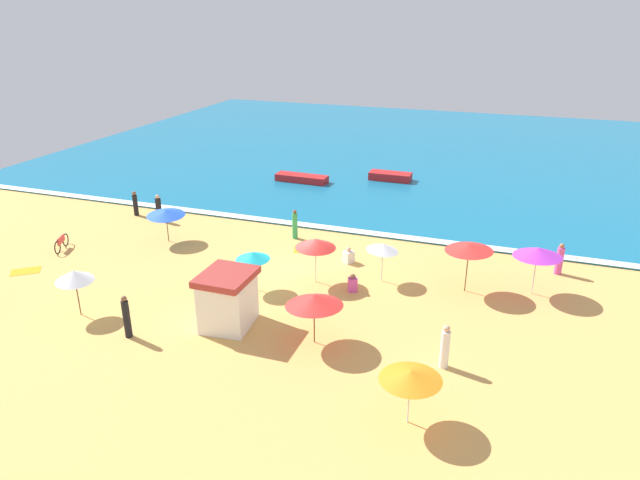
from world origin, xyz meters
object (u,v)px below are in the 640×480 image
object	(u,v)px
beachgoer_1	(353,284)
small_boat_1	(390,176)
beach_umbrella_1	(411,375)
lifeguard_cabana	(228,299)
small_boat_0	(302,178)
beach_umbrella_3	(383,247)
beachgoer_2	(445,347)
beach_umbrella_5	(74,276)
beachgoer_0	(348,256)
beach_umbrella_0	(469,247)
beach_umbrella_2	(538,252)
beach_umbrella_9	(253,256)
beach_umbrella_8	(314,300)
beachgoer_7	(135,204)
beachgoer_4	(295,225)
parked_bicycle	(61,243)
beachgoer_3	(560,260)
beach_umbrella_6	(166,213)
beachgoer_6	(159,209)
beach_umbrella_4	(316,243)
beachgoer_5	(127,317)

from	to	relation	value
beachgoer_1	small_boat_1	bearing A→B (deg)	97.61
beach_umbrella_1	small_boat_1	size ratio (longest dim) A/B	0.68
lifeguard_cabana	small_boat_0	xyz separation A→B (m)	(-4.63, 20.34, -0.84)
beach_umbrella_3	beachgoer_2	xyz separation A→B (m)	(3.85, -6.20, -0.93)
small_boat_1	beach_umbrella_5	bearing A→B (deg)	-108.06
beachgoer_2	small_boat_1	world-z (taller)	beachgoer_2
beach_umbrella_3	beachgoer_0	distance (m)	2.98
beach_umbrella_0	small_boat_0	world-z (taller)	beach_umbrella_0
beach_umbrella_3	beach_umbrella_5	world-z (taller)	beach_umbrella_5
beach_umbrella_2	beach_umbrella_9	size ratio (longest dim) A/B	1.37
beach_umbrella_8	small_boat_1	distance (m)	23.22
lifeguard_cabana	beachgoer_2	distance (m)	8.85
beach_umbrella_5	beachgoer_7	bearing A→B (deg)	115.55
beach_umbrella_3	beachgoer_1	world-z (taller)	beach_umbrella_3
beach_umbrella_0	beachgoer_1	size ratio (longest dim) A/B	2.80
beach_umbrella_3	beachgoer_4	world-z (taller)	beach_umbrella_3
parked_bicycle	beachgoer_3	bearing A→B (deg)	12.66
beach_umbrella_6	beachgoer_2	world-z (taller)	beach_umbrella_6
beach_umbrella_8	beach_umbrella_5	bearing A→B (deg)	-172.82
beach_umbrella_8	small_boat_0	bearing A→B (deg)	112.42
beach_umbrella_2	beach_umbrella_5	distance (m)	20.15
beachgoer_6	beach_umbrella_0	bearing A→B (deg)	-10.15
beach_umbrella_3	beachgoer_2	world-z (taller)	beach_umbrella_3
beachgoer_6	beach_umbrella_6	bearing A→B (deg)	-48.43
beach_umbrella_0	small_boat_0	xyz separation A→B (m)	(-13.53, 13.95, -1.83)
beach_umbrella_5	beachgoer_3	distance (m)	22.46
beach_umbrella_4	beachgoer_0	xyz separation A→B (m)	(0.82, 2.68, -1.66)
beach_umbrella_2	beachgoer_3	xyz separation A→B (m)	(1.19, 2.67, -1.33)
beach_umbrella_2	beach_umbrella_8	xyz separation A→B (m)	(-8.04, -7.24, -0.22)
lifeguard_cabana	beachgoer_7	world-z (taller)	lifeguard_cabana
beachgoer_5	beachgoer_7	bearing A→B (deg)	124.83
beach_umbrella_0	beach_umbrella_9	bearing A→B (deg)	-161.72
beach_umbrella_2	small_boat_0	size ratio (longest dim) A/B	0.73
beach_umbrella_6	beachgoer_0	distance (m)	10.50
parked_bicycle	beachgoer_5	bearing A→B (deg)	-34.97
beachgoer_5	beachgoer_6	distance (m)	13.64
beach_umbrella_1	small_boat_1	distance (m)	27.35
beachgoer_1	small_boat_0	world-z (taller)	beachgoer_1
beach_umbrella_5	beachgoer_4	bearing A→B (deg)	64.17
beach_umbrella_3	beachgoer_7	xyz separation A→B (m)	(-16.90, 4.00, -1.00)
parked_bicycle	beachgoer_1	xyz separation A→B (m)	(16.33, 0.50, 0.00)
beach_umbrella_4	small_boat_1	world-z (taller)	beach_umbrella_4
beachgoer_5	beachgoer_6	world-z (taller)	beachgoer_5
beach_umbrella_4	beachgoer_6	size ratio (longest dim) A/B	1.53
small_boat_0	beachgoer_6	bearing A→B (deg)	-116.68
lifeguard_cabana	beachgoer_0	size ratio (longest dim) A/B	2.76
beachgoer_4	beachgoer_5	xyz separation A→B (m)	(-2.37, -12.02, 0.07)
beachgoer_3	small_boat_0	xyz separation A→B (m)	(-17.66, 10.53, -0.40)
beach_umbrella_4	beach_umbrella_8	xyz separation A→B (m)	(1.76, -5.05, -0.15)
beachgoer_7	beachgoer_2	bearing A→B (deg)	-26.18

